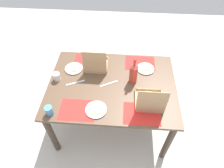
{
  "coord_description": "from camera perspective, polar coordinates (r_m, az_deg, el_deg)",
  "views": [
    {
      "loc": [
        -0.1,
        1.42,
        2.35
      ],
      "look_at": [
        0.0,
        0.0,
        0.75
      ],
      "focal_mm": 31.23,
      "sensor_mm": 36.0,
      "label": 1
    }
  ],
  "objects": [
    {
      "name": "placemat_far_left",
      "position": [
        1.94,
        8.7,
        -8.6
      ],
      "size": [
        0.36,
        0.26,
        0.0
      ],
      "primitive_type": "cube",
      "color": "red",
      "rests_on": "dining_table"
    },
    {
      "name": "cup_clear_left",
      "position": [
        1.97,
        -17.94,
        -7.39
      ],
      "size": [
        0.08,
        0.08,
        0.1
      ],
      "primitive_type": "cylinder",
      "color": "teal",
      "rests_on": "dining_table"
    },
    {
      "name": "pizza_box_corner_left",
      "position": [
        2.31,
        -4.67,
        5.68
      ],
      "size": [
        0.27,
        0.27,
        0.3
      ],
      "color": "tan",
      "rests_on": "dining_table"
    },
    {
      "name": "soda_bottle",
      "position": [
        2.1,
        6.33,
        3.25
      ],
      "size": [
        0.09,
        0.09,
        0.32
      ],
      "color": "#B2382D",
      "rests_on": "dining_table"
    },
    {
      "name": "pizza_box_corner_right",
      "position": [
        1.98,
        10.86,
        -4.89
      ],
      "size": [
        0.28,
        0.28,
        0.32
      ],
      "color": "tan",
      "rests_on": "dining_table"
    },
    {
      "name": "placemat_far_right",
      "position": [
        1.97,
        -10.09,
        -7.45
      ],
      "size": [
        0.36,
        0.26,
        0.0
      ],
      "primitive_type": "cube",
      "color": "red",
      "rests_on": "dining_table"
    },
    {
      "name": "knife_by_far_right",
      "position": [
        2.15,
        -0.93,
        0.07
      ],
      "size": [
        0.19,
        0.11,
        0.0
      ],
      "primitive_type": "cube",
      "rotation": [
        0.0,
        0.0,
        0.48
      ],
      "color": "#B7B7BC",
      "rests_on": "dining_table"
    },
    {
      "name": "plate_middle",
      "position": [
        1.94,
        -4.64,
        -7.54
      ],
      "size": [
        0.21,
        0.21,
        0.03
      ],
      "color": "white",
      "rests_on": "dining_table"
    },
    {
      "name": "plate_near_left",
      "position": [
        2.35,
        -11.09,
        4.43
      ],
      "size": [
        0.21,
        0.21,
        0.03
      ],
      "color": "white",
      "rests_on": "dining_table"
    },
    {
      "name": "cup_clear_right",
      "position": [
        2.25,
        -15.88,
        2.1
      ],
      "size": [
        0.08,
        0.08,
        0.09
      ],
      "primitive_type": "cylinder",
      "color": "silver",
      "rests_on": "dining_table"
    },
    {
      "name": "plate_far_left",
      "position": [
        2.34,
        9.83,
        4.41
      ],
      "size": [
        0.2,
        0.2,
        0.03
      ],
      "color": "white",
      "rests_on": "dining_table"
    },
    {
      "name": "knife_by_near_right",
      "position": [
        2.2,
        -10.67,
        0.36
      ],
      "size": [
        0.2,
        0.1,
        0.0
      ],
      "primitive_type": "cube",
      "rotation": [
        0.0,
        0.0,
        0.43
      ],
      "color": "#B7B7BC",
      "rests_on": "dining_table"
    },
    {
      "name": "placemat_near_right",
      "position": [
        2.44,
        -6.86,
        6.83
      ],
      "size": [
        0.36,
        0.26,
        0.0
      ],
      "primitive_type": "cube",
      "color": "red",
      "rests_on": "dining_table"
    },
    {
      "name": "placemat_near_left",
      "position": [
        2.42,
        8.19,
        6.1
      ],
      "size": [
        0.36,
        0.26,
        0.0
      ],
      "primitive_type": "cube",
      "color": "red",
      "rests_on": "dining_table"
    },
    {
      "name": "ground_plane",
      "position": [
        2.75,
        -0.0,
        -10.36
      ],
      "size": [
        6.0,
        6.0,
        0.0
      ],
      "primitive_type": "plane",
      "color": "beige"
    },
    {
      "name": "dining_table",
      "position": [
        2.23,
        -0.0,
        -1.81
      ],
      "size": [
        1.41,
        1.03,
        0.75
      ],
      "color": "#3F3328",
      "rests_on": "ground_plane"
    }
  ]
}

